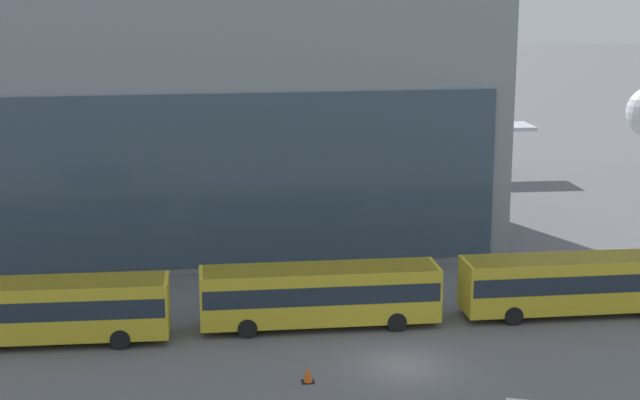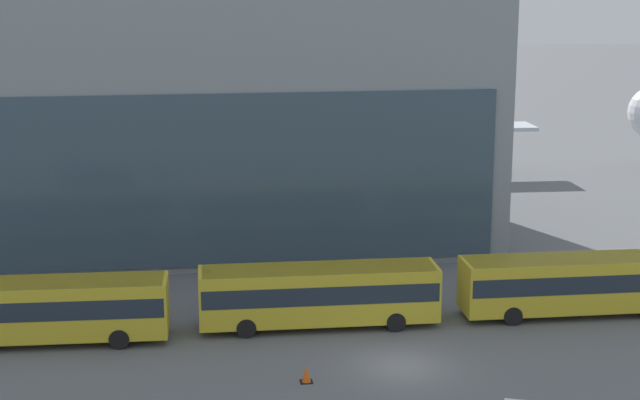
% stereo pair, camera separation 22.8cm
% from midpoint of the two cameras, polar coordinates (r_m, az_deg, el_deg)
% --- Properties ---
extents(ground_plane, '(440.00, 440.00, 0.00)m').
position_cam_midpoint_polar(ground_plane, '(46.69, 4.73, -9.59)').
color(ground_plane, slate).
extents(airliner_at_gate_far, '(39.28, 41.13, 13.75)m').
position_cam_midpoint_polar(airliner_at_gate_far, '(87.36, -0.03, 4.57)').
color(airliner_at_gate_far, silver).
rests_on(airliner_at_gate_far, ground_plane).
extents(shuttle_bus_0, '(12.49, 3.26, 3.17)m').
position_cam_midpoint_polar(shuttle_bus_0, '(50.58, -15.97, -6.02)').
color(shuttle_bus_0, gold).
rests_on(shuttle_bus_0, ground_plane).
extents(shuttle_bus_1, '(12.45, 3.02, 3.17)m').
position_cam_midpoint_polar(shuttle_bus_1, '(50.94, -0.14, -5.38)').
color(shuttle_bus_1, gold).
rests_on(shuttle_bus_1, ground_plane).
extents(shuttle_bus_2, '(12.44, 2.96, 3.17)m').
position_cam_midpoint_polar(shuttle_bus_2, '(54.50, 14.57, -4.58)').
color(shuttle_bus_2, gold).
rests_on(shuttle_bus_2, ground_plane).
extents(floodlight_mast, '(2.30, 2.30, 25.45)m').
position_cam_midpoint_polar(floodlight_mast, '(66.98, 10.58, 10.40)').
color(floodlight_mast, gray).
rests_on(floodlight_mast, ground_plane).
extents(traffic_cone_1, '(0.56, 0.56, 0.78)m').
position_cam_midpoint_polar(traffic_cone_1, '(44.65, -0.85, -10.09)').
color(traffic_cone_1, black).
rests_on(traffic_cone_1, ground_plane).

